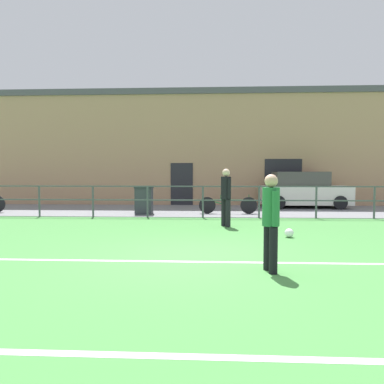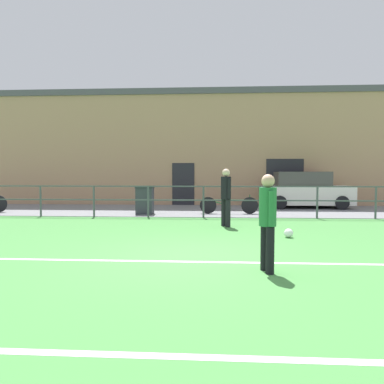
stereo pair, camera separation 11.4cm
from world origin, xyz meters
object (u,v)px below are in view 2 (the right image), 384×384
player_goalkeeper (226,194)px  bicycle_parked_1 (229,205)px  parked_car_red (305,191)px  trash_bin_0 (145,200)px  soccer_ball_match (289,233)px  player_striker (268,217)px

player_goalkeeper → bicycle_parked_1: (0.22, 3.29, -0.62)m
player_goalkeeper → parked_car_red: size_ratio=0.44×
player_goalkeeper → trash_bin_0: bearing=16.9°
player_goalkeeper → bicycle_parked_1: player_goalkeeper is taller
player_goalkeeper → soccer_ball_match: player_goalkeeper is taller
player_goalkeeper → soccer_ball_match: bearing=-168.2°
bicycle_parked_1 → trash_bin_0: size_ratio=2.11×
parked_car_red → soccer_ball_match: bearing=-106.4°
soccer_ball_match → bicycle_parked_1: bicycle_parked_1 is taller
player_striker → parked_car_red: 11.48m
player_striker → parked_car_red: parked_car_red is taller
soccer_ball_match → player_goalkeeper: bearing=130.0°
player_goalkeeper → player_striker: bearing=157.6°
soccer_ball_match → bicycle_parked_1: bearing=104.2°
player_goalkeeper → player_striker: (0.51, -4.98, -0.08)m
player_striker → bicycle_parked_1: bearing=-11.0°
parked_car_red → bicycle_parked_1: bearing=-142.7°
soccer_ball_match → bicycle_parked_1: size_ratio=0.10×
bicycle_parked_1 → trash_bin_0: trash_bin_0 is taller
soccer_ball_match → trash_bin_0: (-4.53, 4.81, 0.45)m
player_goalkeeper → trash_bin_0: (-3.03, 3.02, -0.42)m
soccer_ball_match → bicycle_parked_1: 5.24m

